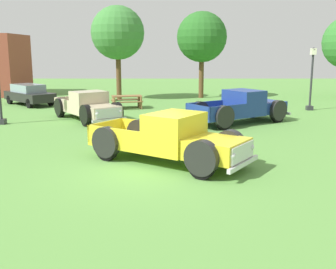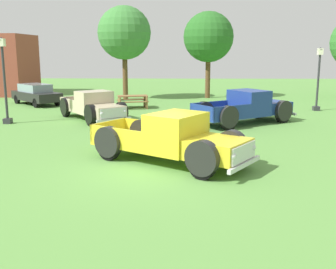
{
  "view_description": "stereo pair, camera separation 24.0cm",
  "coord_description": "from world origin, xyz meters",
  "px_view_note": "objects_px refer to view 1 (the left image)",
  "views": [
    {
      "loc": [
        0.52,
        -11.78,
        3.49
      ],
      "look_at": [
        0.46,
        0.81,
        0.9
      ],
      "focal_mm": 43.86,
      "sensor_mm": 36.0,
      "label": 1
    },
    {
      "loc": [
        0.76,
        -11.77,
        3.49
      ],
      "look_at": [
        0.46,
        0.81,
        0.9
      ],
      "focal_mm": 43.86,
      "sensor_mm": 36.0,
      "label": 2
    }
  ],
  "objects_px": {
    "pickup_truck_behind_right": "(247,107)",
    "oak_tree_center": "(204,37)",
    "lamp_post_far": "(0,79)",
    "sedan_distant_a": "(31,94)",
    "pickup_truck_foreground": "(178,140)",
    "oak_tree_west": "(120,33)",
    "lamp_post_near": "(314,78)",
    "picnic_table": "(129,100)",
    "pickup_truck_behind_left": "(92,107)"
  },
  "relations": [
    {
      "from": "pickup_truck_behind_left",
      "to": "sedan_distant_a",
      "type": "relative_size",
      "value": 1.24
    },
    {
      "from": "sedan_distant_a",
      "to": "oak_tree_center",
      "type": "bearing_deg",
      "value": 19.64
    },
    {
      "from": "lamp_post_near",
      "to": "oak_tree_center",
      "type": "bearing_deg",
      "value": 132.75
    },
    {
      "from": "picnic_table",
      "to": "pickup_truck_behind_right",
      "type": "bearing_deg",
      "value": -38.97
    },
    {
      "from": "picnic_table",
      "to": "oak_tree_center",
      "type": "height_order",
      "value": "oak_tree_center"
    },
    {
      "from": "lamp_post_far",
      "to": "lamp_post_near",
      "type": "bearing_deg",
      "value": 16.11
    },
    {
      "from": "lamp_post_near",
      "to": "lamp_post_far",
      "type": "bearing_deg",
      "value": -163.89
    },
    {
      "from": "pickup_truck_behind_right",
      "to": "picnic_table",
      "type": "distance_m",
      "value": 8.07
    },
    {
      "from": "lamp_post_far",
      "to": "oak_tree_center",
      "type": "bearing_deg",
      "value": 46.86
    },
    {
      "from": "pickup_truck_behind_left",
      "to": "sedan_distant_a",
      "type": "height_order",
      "value": "pickup_truck_behind_left"
    },
    {
      "from": "pickup_truck_foreground",
      "to": "oak_tree_center",
      "type": "xyz_separation_m",
      "value": [
        2.21,
        18.22,
        3.65
      ]
    },
    {
      "from": "oak_tree_west",
      "to": "oak_tree_center",
      "type": "relative_size",
      "value": 1.05
    },
    {
      "from": "sedan_distant_a",
      "to": "picnic_table",
      "type": "xyz_separation_m",
      "value": [
        6.48,
        -1.55,
        -0.21
      ]
    },
    {
      "from": "oak_tree_west",
      "to": "pickup_truck_behind_right",
      "type": "bearing_deg",
      "value": -53.23
    },
    {
      "from": "pickup_truck_behind_right",
      "to": "picnic_table",
      "type": "height_order",
      "value": "pickup_truck_behind_right"
    },
    {
      "from": "pickup_truck_behind_right",
      "to": "lamp_post_far",
      "type": "distance_m",
      "value": 11.84
    },
    {
      "from": "pickup_truck_behind_right",
      "to": "pickup_truck_foreground",
      "type": "bearing_deg",
      "value": -114.92
    },
    {
      "from": "lamp_post_far",
      "to": "sedan_distant_a",
      "type": "bearing_deg",
      "value": 98.01
    },
    {
      "from": "pickup_truck_behind_right",
      "to": "oak_tree_center",
      "type": "relative_size",
      "value": 0.86
    },
    {
      "from": "pickup_truck_foreground",
      "to": "sedan_distant_a",
      "type": "bearing_deg",
      "value": 123.22
    },
    {
      "from": "sedan_distant_a",
      "to": "lamp_post_near",
      "type": "bearing_deg",
      "value": -7.65
    },
    {
      "from": "pickup_truck_behind_left",
      "to": "oak_tree_west",
      "type": "distance_m",
      "value": 10.06
    },
    {
      "from": "sedan_distant_a",
      "to": "pickup_truck_foreground",
      "type": "bearing_deg",
      "value": -56.78
    },
    {
      "from": "pickup_truck_behind_left",
      "to": "lamp_post_far",
      "type": "distance_m",
      "value": 4.43
    },
    {
      "from": "pickup_truck_behind_right",
      "to": "lamp_post_far",
      "type": "height_order",
      "value": "lamp_post_far"
    },
    {
      "from": "sedan_distant_a",
      "to": "oak_tree_center",
      "type": "distance_m",
      "value": 12.72
    },
    {
      "from": "pickup_truck_behind_right",
      "to": "oak_tree_center",
      "type": "distance_m",
      "value": 11.39
    },
    {
      "from": "pickup_truck_behind_right",
      "to": "lamp_post_near",
      "type": "height_order",
      "value": "lamp_post_near"
    },
    {
      "from": "pickup_truck_foreground",
      "to": "sedan_distant_a",
      "type": "distance_m",
      "value": 16.89
    },
    {
      "from": "sedan_distant_a",
      "to": "lamp_post_near",
      "type": "height_order",
      "value": "lamp_post_near"
    },
    {
      "from": "oak_tree_center",
      "to": "sedan_distant_a",
      "type": "bearing_deg",
      "value": -160.36
    },
    {
      "from": "lamp_post_far",
      "to": "oak_tree_west",
      "type": "bearing_deg",
      "value": 66.4
    },
    {
      "from": "lamp_post_far",
      "to": "pickup_truck_behind_right",
      "type": "bearing_deg",
      "value": 2.23
    },
    {
      "from": "pickup_truck_foreground",
      "to": "lamp_post_far",
      "type": "xyz_separation_m",
      "value": [
        -8.26,
        7.05,
        1.38
      ]
    },
    {
      "from": "pickup_truck_foreground",
      "to": "pickup_truck_behind_left",
      "type": "height_order",
      "value": "pickup_truck_foreground"
    },
    {
      "from": "pickup_truck_behind_left",
      "to": "lamp_post_near",
      "type": "bearing_deg",
      "value": 16.99
    },
    {
      "from": "lamp_post_near",
      "to": "picnic_table",
      "type": "height_order",
      "value": "lamp_post_near"
    },
    {
      "from": "lamp_post_near",
      "to": "oak_tree_center",
      "type": "distance_m",
      "value": 9.1
    },
    {
      "from": "pickup_truck_behind_left",
      "to": "sedan_distant_a",
      "type": "xyz_separation_m",
      "value": [
        -5.07,
        6.11,
        -0.01
      ]
    },
    {
      "from": "pickup_truck_behind_left",
      "to": "sedan_distant_a",
      "type": "distance_m",
      "value": 7.94
    },
    {
      "from": "oak_tree_west",
      "to": "picnic_table",
      "type": "bearing_deg",
      "value": -77.72
    },
    {
      "from": "pickup_truck_foreground",
      "to": "pickup_truck_behind_right",
      "type": "xyz_separation_m",
      "value": [
        3.49,
        7.51,
        -0.0
      ]
    },
    {
      "from": "pickup_truck_foreground",
      "to": "oak_tree_west",
      "type": "bearing_deg",
      "value": 102.4
    },
    {
      "from": "pickup_truck_behind_right",
      "to": "lamp_post_near",
      "type": "xyz_separation_m",
      "value": [
        4.66,
        4.28,
        1.16
      ]
    },
    {
      "from": "lamp_post_far",
      "to": "oak_tree_center",
      "type": "relative_size",
      "value": 0.65
    },
    {
      "from": "pickup_truck_behind_left",
      "to": "picnic_table",
      "type": "xyz_separation_m",
      "value": [
        1.41,
        4.56,
        -0.21
      ]
    },
    {
      "from": "sedan_distant_a",
      "to": "lamp_post_near",
      "type": "relative_size",
      "value": 1.09
    },
    {
      "from": "pickup_truck_behind_right",
      "to": "sedan_distant_a",
      "type": "distance_m",
      "value": 14.36
    },
    {
      "from": "oak_tree_center",
      "to": "picnic_table",
      "type": "bearing_deg",
      "value": -131.47
    },
    {
      "from": "pickup_truck_behind_left",
      "to": "lamp_post_far",
      "type": "height_order",
      "value": "lamp_post_far"
    }
  ]
}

